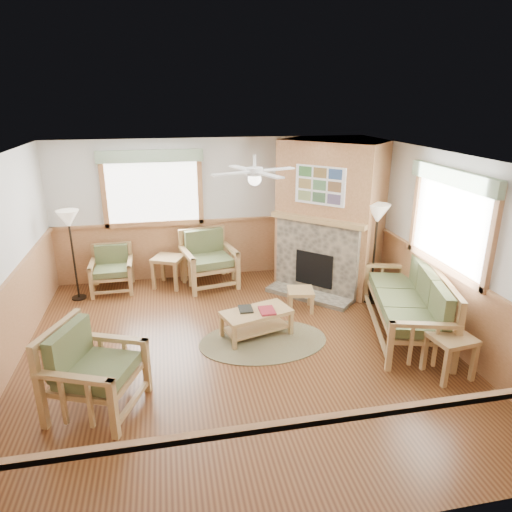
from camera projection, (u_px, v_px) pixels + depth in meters
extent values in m
cube|color=#593218|center=(238.00, 350.00, 6.51)|extent=(6.00, 6.00, 0.01)
cube|color=white|center=(235.00, 158.00, 5.61)|extent=(6.00, 6.00, 0.01)
cube|color=silver|center=(212.00, 209.00, 8.83)|extent=(6.00, 0.02, 2.70)
cube|color=silver|center=(303.00, 400.00, 3.28)|extent=(6.00, 0.02, 2.70)
cube|color=silver|center=(441.00, 247.00, 6.62)|extent=(0.02, 6.00, 2.70)
cylinder|color=brown|center=(263.00, 341.00, 6.72)|extent=(2.32, 2.32, 0.01)
cube|color=maroon|center=(267.00, 310.00, 6.73)|extent=(0.22, 0.30, 0.03)
cube|color=black|center=(246.00, 308.00, 6.79)|extent=(0.21, 0.28, 0.03)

